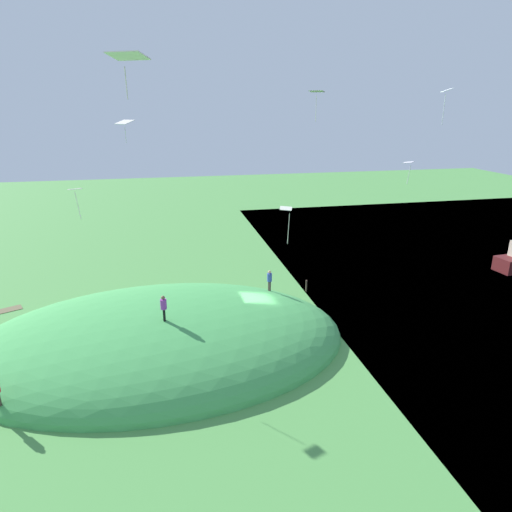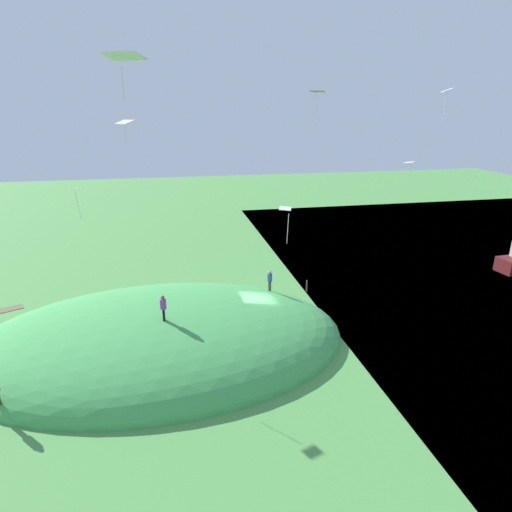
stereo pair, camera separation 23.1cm
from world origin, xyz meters
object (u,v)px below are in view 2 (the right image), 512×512
kite_2 (285,211)px  person_near_shore (163,305)px  kite_7 (409,163)px  person_walking_path (270,278)px  kite_6 (317,93)px  kite_0 (447,92)px  mooring_post (307,286)px  kite_5 (75,191)px  kite_1 (124,57)px  kite_3 (125,123)px

kite_2 → person_near_shore: bearing=-17.1°
person_near_shore → kite_7: bearing=-65.8°
person_near_shore → kite_2: 10.25m
person_walking_path → kite_6: bearing=-124.6°
kite_0 → kite_6: (6.85, -5.56, 0.10)m
kite_6 → mooring_post: 16.97m
kite_5 → person_walking_path: bearing=-168.9°
person_walking_path → person_near_shore: bearing=94.7°
kite_2 → mooring_post: 15.66m
kite_0 → person_walking_path: bearing=-30.0°
kite_1 → kite_2: (-7.86, -9.48, -7.25)m
person_near_shore → person_walking_path: person_near_shore is taller
kite_7 → mooring_post: 13.84m
person_walking_path → kite_7: kite_7 is taller
kite_3 → kite_1: bearing=95.0°
person_near_shore → kite_0: (-18.77, 0.07, 13.25)m
kite_3 → mooring_post: (-14.51, -4.74, -14.68)m
person_near_shore → kite_6: (-11.93, -5.49, 13.35)m
person_near_shore → kite_0: bearing=-79.6°
kite_6 → mooring_post: (-0.90, -3.21, -16.64)m
person_walking_path → mooring_post: person_walking_path is taller
kite_0 → kite_5: (23.87, -3.17, -6.08)m
kite_2 → kite_6: size_ratio=1.02×
kite_1 → kite_6: (-12.22, -17.29, -0.42)m
person_near_shore → kite_5: size_ratio=0.86×
kite_1 → kite_5: 16.99m
kite_6 → mooring_post: size_ratio=1.95×
kite_1 → kite_6: kite_1 is taller
mooring_post → kite_0: bearing=124.2°
kite_0 → kite_3: kite_0 is taller
person_walking_path → kite_3: kite_3 is taller
kite_5 → kite_6: kite_6 is taller
person_near_shore → kite_1: 18.14m
kite_0 → kite_6: size_ratio=1.05×
kite_6 → kite_7: 9.19m
mooring_post → kite_5: bearing=17.3°
kite_5 → kite_7: size_ratio=1.16×
kite_5 → kite_2: bearing=156.8°
kite_1 → kite_3: (1.38, -15.77, -2.37)m
person_near_shore → kite_6: kite_6 is taller
mooring_post → person_walking_path: bearing=34.5°
kite_5 → kite_6: (-17.03, -2.39, 6.18)m
kite_2 → kite_6: kite_6 is taller
person_walking_path → kite_0: size_ratio=0.79×
person_near_shore → kite_3: (1.68, -3.96, 11.39)m
kite_3 → kite_5: kite_3 is taller
mooring_post → kite_3: bearing=18.1°
kite_1 → kite_7: (-19.79, -16.53, -5.59)m
kite_2 → kite_5: bearing=-23.2°
kite_5 → kite_6: 18.27m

